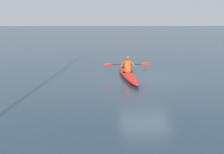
% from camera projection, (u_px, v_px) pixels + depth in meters
% --- Properties ---
extents(ground_plane, '(160.00, 160.00, 0.00)m').
position_uv_depth(ground_plane, '(146.00, 78.00, 14.51)').
color(ground_plane, '#283D4C').
extents(kayak, '(0.89, 4.67, 0.31)m').
position_uv_depth(kayak, '(128.00, 75.00, 14.42)').
color(kayak, red).
rests_on(kayak, ground).
extents(kayaker, '(2.30, 0.47, 0.78)m').
position_uv_depth(kayaker, '(128.00, 65.00, 14.46)').
color(kayaker, '#E04C14').
rests_on(kayaker, kayak).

